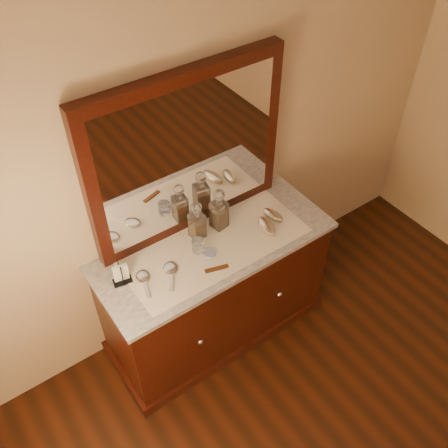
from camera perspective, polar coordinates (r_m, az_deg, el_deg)
The scene contains 18 objects.
dresser_cabinet at distance 3.27m, azimuth -1.02°, elevation -7.61°, with size 1.40×0.55×0.82m, color black.
dresser_plinth at distance 3.57m, azimuth -0.94°, elevation -11.24°, with size 1.46×0.59×0.08m, color black.
knob_left at distance 3.00m, azimuth -2.72°, elevation -13.26°, with size 0.04×0.04×0.04m, color silver.
knob_right at distance 3.22m, azimuth 6.34°, elevation -7.97°, with size 0.04×0.04×0.04m, color silver.
marble_top at distance 2.94m, azimuth -1.12°, elevation -2.55°, with size 1.44×0.59×0.03m, color silver.
mirror_frame at distance 2.75m, azimuth -4.18°, elevation 7.85°, with size 1.20×0.08×1.00m, color black.
mirror_glass at distance 2.73m, azimuth -3.80°, elevation 7.51°, with size 1.06×0.01×0.86m, color white.
lace_runner at distance 2.92m, azimuth -0.91°, elevation -2.56°, with size 1.10×0.45×0.00m, color silver.
pin_dish at distance 2.87m, azimuth -1.70°, elevation -3.31°, with size 0.08×0.08×0.01m, color silver.
comb at distance 2.80m, azimuth -0.83°, elevation -5.10°, with size 0.14×0.03×0.01m, color brown.
napkin_rack at distance 2.76m, azimuth -11.65°, elevation -5.60°, with size 0.11×0.08×0.15m.
decanter_left at distance 2.91m, azimuth -3.09°, elevation 0.02°, with size 0.09×0.09×0.26m.
decanter_right at distance 2.96m, azimuth -0.56°, elevation 1.33°, with size 0.10×0.10×0.28m.
brush_near at distance 3.01m, azimuth 4.90°, elevation -0.29°, with size 0.10×0.18×0.05m.
brush_far at distance 3.08m, azimuth 5.61°, elevation 1.00°, with size 0.09×0.16×0.04m.
hand_mirror_outer at distance 2.78m, azimuth -9.17°, elevation -6.21°, with size 0.11×0.21×0.02m.
hand_mirror_inner at distance 2.80m, azimuth -6.12°, elevation -5.32°, with size 0.15×0.21×0.02m.
tumblers at distance 2.87m, azimuth -2.99°, elevation -2.45°, with size 0.07×0.07×0.08m.
Camera 1 is at (-1.10, 0.29, 3.00)m, focal length 40.09 mm.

